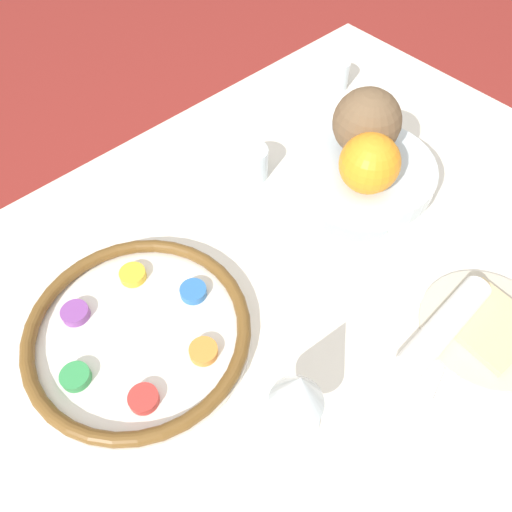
{
  "coord_description": "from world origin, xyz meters",
  "views": [
    {
      "loc": [
        -0.31,
        -0.25,
        1.41
      ],
      "look_at": [
        -0.01,
        0.08,
        0.8
      ],
      "focal_mm": 35.0,
      "sensor_mm": 36.0,
      "label": 1
    }
  ],
  "objects": [
    {
      "name": "bread_plate",
      "position": [
        0.17,
        -0.22,
        0.77
      ],
      "size": [
        0.2,
        0.2,
        0.02
      ],
      "color": "beige",
      "rests_on": "dining_table"
    },
    {
      "name": "cup_mid",
      "position": [
        0.44,
        0.33,
        0.79
      ],
      "size": [
        0.06,
        0.06,
        0.06
      ],
      "color": "silver",
      "rests_on": "dining_table"
    },
    {
      "name": "dining_table",
      "position": [
        0.0,
        0.0,
        0.38
      ],
      "size": [
        1.32,
        0.95,
        0.76
      ],
      "color": "silver",
      "rests_on": "ground_plane"
    },
    {
      "name": "fruit_stand",
      "position": [
        0.2,
        0.05,
        0.85
      ],
      "size": [
        0.22,
        0.22,
        0.12
      ],
      "color": "silver",
      "rests_on": "dining_table"
    },
    {
      "name": "spoon",
      "position": [
        0.1,
        -0.22,
        0.76
      ],
      "size": [
        0.16,
        0.07,
        0.01
      ],
      "color": "silver",
      "rests_on": "dining_table"
    },
    {
      "name": "cup_near",
      "position": [
        0.13,
        0.25,
        0.79
      ],
      "size": [
        0.06,
        0.06,
        0.06
      ],
      "color": "silver",
      "rests_on": "dining_table"
    },
    {
      "name": "wine_glass",
      "position": [
        -0.13,
        -0.13,
        0.86
      ],
      "size": [
        0.07,
        0.07,
        0.14
      ],
      "color": "silver",
      "rests_on": "dining_table"
    },
    {
      "name": "seder_plate",
      "position": [
        -0.21,
        0.11,
        0.78
      ],
      "size": [
        0.32,
        0.32,
        0.03
      ],
      "color": "silver",
      "rests_on": "dining_table"
    },
    {
      "name": "ground_plane",
      "position": [
        0.0,
        0.0,
        0.0
      ],
      "size": [
        8.0,
        8.0,
        0.0
      ],
      "primitive_type": "plane",
      "color": "maroon"
    },
    {
      "name": "orange_fruit",
      "position": [
        0.16,
        0.03,
        0.92
      ],
      "size": [
        0.09,
        0.09,
        0.09
      ],
      "color": "orange",
      "rests_on": "fruit_stand"
    },
    {
      "name": "napkin_roll",
      "position": [
        0.12,
        -0.18,
        0.78
      ],
      "size": [
        0.19,
        0.05,
        0.04
      ],
      "color": "white",
      "rests_on": "dining_table"
    },
    {
      "name": "coconut",
      "position": [
        0.22,
        0.08,
        0.93
      ],
      "size": [
        0.1,
        0.1,
        0.1
      ],
      "color": "brown",
      "rests_on": "fruit_stand"
    }
  ]
}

